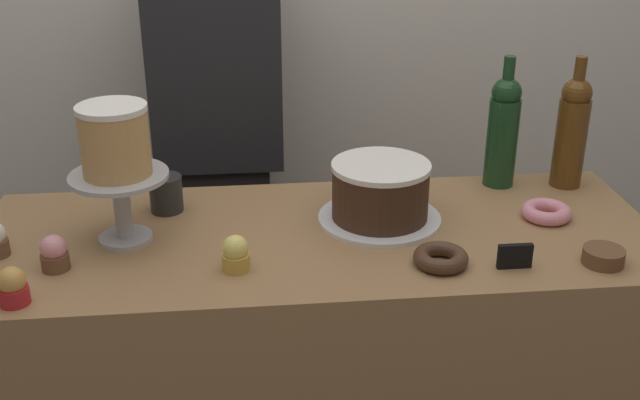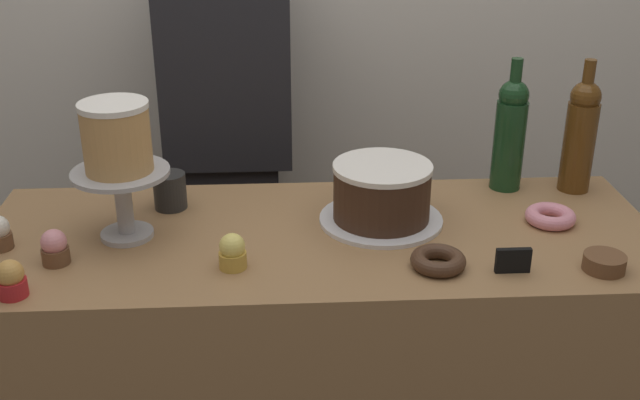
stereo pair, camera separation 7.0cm
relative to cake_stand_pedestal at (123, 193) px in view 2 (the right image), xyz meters
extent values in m
cylinder|color=#B2B2B7|center=(0.00, 0.00, -0.10)|extent=(0.11, 0.11, 0.01)
cylinder|color=#B2B2B7|center=(0.00, 0.00, -0.03)|extent=(0.04, 0.04, 0.13)
cylinder|color=#B2B2B7|center=(0.00, 0.00, 0.05)|extent=(0.21, 0.21, 0.01)
cylinder|color=tan|center=(0.00, 0.00, 0.12)|extent=(0.14, 0.14, 0.14)
cylinder|color=white|center=(0.00, 0.00, 0.19)|extent=(0.14, 0.14, 0.01)
cylinder|color=white|center=(0.56, 0.04, -0.10)|extent=(0.28, 0.28, 0.01)
cylinder|color=#3D2619|center=(0.56, 0.04, -0.04)|extent=(0.22, 0.22, 0.12)
cylinder|color=white|center=(0.56, 0.04, 0.03)|extent=(0.22, 0.22, 0.01)
cylinder|color=#5B3814|center=(1.06, 0.20, 0.01)|extent=(0.08, 0.08, 0.22)
sphere|color=#5B3814|center=(1.06, 0.20, 0.13)|extent=(0.07, 0.07, 0.07)
cylinder|color=#5B3814|center=(1.06, 0.20, 0.18)|extent=(0.03, 0.03, 0.08)
cylinder|color=#193D1E|center=(0.89, 0.22, 0.01)|extent=(0.08, 0.08, 0.22)
sphere|color=#193D1E|center=(0.89, 0.22, 0.13)|extent=(0.07, 0.07, 0.07)
cylinder|color=#193D1E|center=(0.89, 0.22, 0.18)|extent=(0.03, 0.03, 0.08)
cylinder|color=red|center=(-0.17, -0.24, -0.09)|extent=(0.06, 0.06, 0.03)
sphere|color=#CC9347|center=(-0.17, -0.24, -0.06)|extent=(0.05, 0.05, 0.05)
cylinder|color=gold|center=(0.24, -0.15, -0.09)|extent=(0.06, 0.06, 0.03)
sphere|color=#EFDB6B|center=(0.24, -0.15, -0.06)|extent=(0.05, 0.05, 0.05)
cylinder|color=brown|center=(-0.12, -0.11, -0.09)|extent=(0.06, 0.06, 0.03)
sphere|color=pink|center=(-0.12, -0.11, -0.06)|extent=(0.05, 0.05, 0.05)
torus|color=#472D1E|center=(0.65, -0.17, -0.09)|extent=(0.11, 0.11, 0.03)
torus|color=pink|center=(0.94, 0.01, -0.09)|extent=(0.11, 0.11, 0.03)
cylinder|color=brown|center=(0.97, -0.20, -0.10)|extent=(0.08, 0.08, 0.01)
cylinder|color=brown|center=(0.97, -0.20, -0.09)|extent=(0.08, 0.08, 0.01)
cylinder|color=brown|center=(0.97, -0.20, -0.08)|extent=(0.08, 0.08, 0.01)
cube|color=black|center=(0.79, -0.20, -0.08)|extent=(0.07, 0.01, 0.05)
cylinder|color=#282828|center=(0.08, 0.15, -0.06)|extent=(0.08, 0.08, 0.08)
cube|color=black|center=(0.19, 0.62, -0.59)|extent=(0.28, 0.18, 0.85)
cube|color=#232328|center=(0.19, 0.62, 0.11)|extent=(0.36, 0.22, 0.55)
camera|label=1|loc=(0.26, -1.52, 0.66)|focal=43.66mm
camera|label=2|loc=(0.33, -1.53, 0.66)|focal=43.66mm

